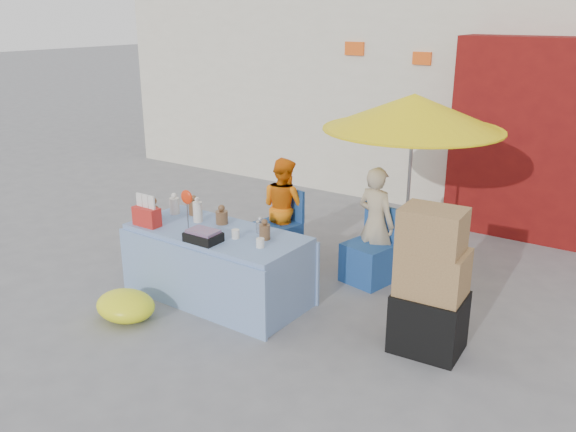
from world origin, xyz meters
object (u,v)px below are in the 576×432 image
Objects in this scene: market_table at (217,263)px; vendor_beige at (376,223)px; chair_right at (369,260)px; chair_left at (278,238)px; box_stack at (431,287)px; vendor_orange at (284,207)px; umbrella at (414,113)px.

market_table is 1.82m from vendor_beige.
chair_right is at bearing 103.65° from vendor_beige.
chair_right is (1.14, 1.27, -0.13)m from market_table.
box_stack reaches higher than chair_left.
vendor_orange is at bearing 153.86° from box_stack.
umbrella reaches higher than vendor_orange.
umbrella is 1.56× the size of box_stack.
box_stack is at bearing -11.24° from chair_left.
vendor_beige reaches higher than vendor_orange.
vendor_beige is 0.97× the size of box_stack.
chair_left is at bearing 18.39° from vendor_beige.
chair_right is 0.41× the size of umbrella.
vendor_orange reaches higher than chair_right.
vendor_orange is 2.63m from box_stack.
box_stack reaches higher than vendor_beige.
chair_right is at bearing 49.32° from market_table.
box_stack is (2.35, -1.02, 0.36)m from chair_left.
umbrella is (1.55, 0.28, 1.64)m from chair_left.
umbrella is (0.30, 0.15, 1.24)m from vendor_beige.
vendor_beige is 1.29m from umbrella.
market_table is at bearing -119.74° from chair_right.
chair_left is at bearing 156.53° from box_stack.
vendor_orange is at bearing 12.23° from vendor_beige.
umbrella reaches higher than market_table.
chair_left is 1.25m from chair_right.
vendor_orange reaches higher than chair_left.
vendor_beige is 0.62× the size of umbrella.
umbrella is (1.55, 0.15, 1.28)m from vendor_orange.
chair_right is 0.66× the size of vendor_beige.
vendor_beige reaches higher than chair_right.
umbrella is at bearing 121.69° from box_stack.
box_stack is (0.81, -1.31, -1.27)m from umbrella.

